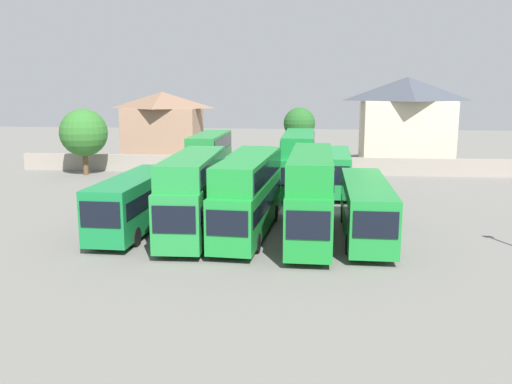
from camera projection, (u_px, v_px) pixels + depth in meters
ground at (273, 184)px, 50.56m from camera, size 140.00×140.00×0.00m
depot_boundary_wall at (278, 165)px, 56.75m from camera, size 56.00×0.50×1.80m
bus_1 at (135, 200)px, 33.70m from camera, size 2.76×10.65×3.47m
bus_2 at (194, 191)px, 32.61m from camera, size 2.96×10.93×4.92m
bus_3 at (249, 191)px, 32.85m from camera, size 3.18×11.96×4.82m
bus_4 at (311, 191)px, 31.90m from camera, size 2.62×11.93×5.14m
bus_5 at (366, 206)px, 32.26m from camera, size 2.70×11.61×3.38m
bus_6 at (210, 158)px, 47.60m from camera, size 2.57×10.11×4.91m
bus_7 at (248, 169)px, 46.64m from camera, size 2.87×10.18×3.47m
bus_8 at (299, 159)px, 46.18m from camera, size 2.67×11.45×5.10m
bus_9 at (334, 169)px, 46.20m from camera, size 2.83×10.34×3.52m
house_terrace_left at (163, 126)px, 65.68m from camera, size 9.16×6.53×8.41m
house_terrace_centre at (406, 121)px, 61.71m from camera, size 10.31×7.95×10.11m
tree_left_of_lot at (84, 133)px, 55.25m from camera, size 4.84×4.84×6.79m
tree_behind_wall at (299, 124)px, 58.18m from camera, size 3.40×3.40×6.80m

